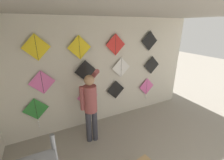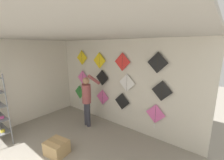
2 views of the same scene
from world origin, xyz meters
The scene contains 15 objects.
back_panel centered at (0.00, 3.91, 1.40)m, with size 5.62×0.06×2.80m, color beige.
ceiling_slab centered at (0.00, 1.94, 2.82)m, with size 5.62×4.68×0.04m, color #A8A399.
shopkeeper centered at (-0.55, 3.20, 0.99)m, with size 0.44×0.58×1.75m.
kite_0 centered at (-1.65, 3.82, 0.76)m, with size 0.55×0.04×0.76m.
kite_1 centered at (-0.42, 3.82, 0.82)m, with size 0.55×0.04×0.69m.
kite_2 centered at (0.41, 3.82, 0.88)m, with size 0.55×0.01×0.55m.
kite_3 centered at (1.51, 3.82, 0.75)m, with size 0.55×0.04×0.69m.
kite_4 centered at (-1.43, 3.82, 1.41)m, with size 0.55×0.01×0.55m.
kite_5 centered at (-0.43, 3.82, 1.54)m, with size 0.55×0.01×0.55m.
kite_6 centered at (0.57, 3.82, 1.51)m, with size 0.55×0.01×0.55m.
kite_7 centered at (1.64, 3.82, 1.46)m, with size 0.55×0.01×0.55m.
kite_8 centered at (-1.42, 3.82, 2.18)m, with size 0.55×0.01×0.55m.
kite_9 centered at (-0.54, 3.82, 2.12)m, with size 0.55×0.01×0.55m.
kite_10 centered at (0.39, 3.82, 2.13)m, with size 0.55×0.01×0.55m.
kite_11 centered at (1.48, 3.82, 2.18)m, with size 0.55×0.01×0.55m.
Camera 1 is at (-1.40, 0.39, 2.60)m, focal length 24.00 mm.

